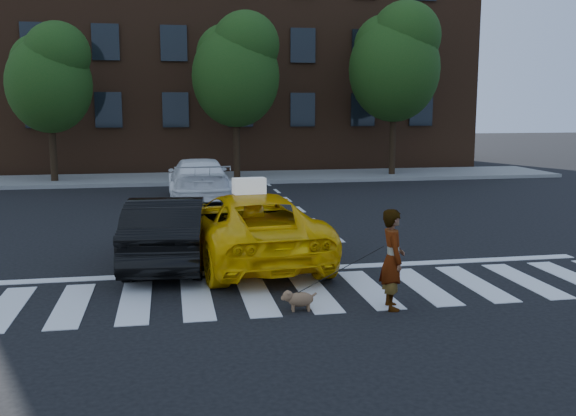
{
  "coord_description": "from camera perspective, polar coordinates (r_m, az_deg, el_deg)",
  "views": [
    {
      "loc": [
        -2.4,
        -10.44,
        3.18
      ],
      "look_at": [
        0.0,
        2.39,
        1.1
      ],
      "focal_mm": 40.0,
      "sensor_mm": 36.0,
      "label": 1
    }
  ],
  "objects": [
    {
      "name": "ground",
      "position": [
        11.17,
        2.27,
        -7.49
      ],
      "size": [
        120.0,
        120.0,
        0.0
      ],
      "primitive_type": "plane",
      "color": "black",
      "rests_on": "ground"
    },
    {
      "name": "taxi",
      "position": [
        13.27,
        -3.55,
        -1.67
      ],
      "size": [
        2.94,
        5.38,
        1.43
      ],
      "primitive_type": "imported",
      "rotation": [
        0.0,
        0.0,
        3.26
      ],
      "color": "#F3B605",
      "rests_on": "ground"
    },
    {
      "name": "tree_left",
      "position": [
        27.84,
        -20.43,
        11.1
      ],
      "size": [
        3.39,
        3.38,
        6.5
      ],
      "color": "black",
      "rests_on": "ground"
    },
    {
      "name": "dog",
      "position": [
        10.15,
        0.88,
        -8.08
      ],
      "size": [
        0.58,
        0.25,
        0.33
      ],
      "rotation": [
        0.0,
        0.0,
        -0.07
      ],
      "color": "olive",
      "rests_on": "ground"
    },
    {
      "name": "taxi_sign",
      "position": [
        12.93,
        -3.48,
        1.98
      ],
      "size": [
        0.68,
        0.35,
        0.32
      ],
      "primitive_type": "cube",
      "rotation": [
        0.0,
        0.0,
        3.26
      ],
      "color": "white",
      "rests_on": "taxi"
    },
    {
      "name": "crosswalk",
      "position": [
        11.17,
        2.27,
        -7.46
      ],
      "size": [
        13.0,
        2.4,
        0.01
      ],
      "primitive_type": "cube",
      "color": "silver",
      "rests_on": "ground"
    },
    {
      "name": "white_suv",
      "position": [
        22.03,
        -7.94,
        2.56
      ],
      "size": [
        2.05,
        4.97,
        1.44
      ],
      "primitive_type": "imported",
      "rotation": [
        0.0,
        0.0,
        3.15
      ],
      "color": "white",
      "rests_on": "ground"
    },
    {
      "name": "sidewalk_far",
      "position": [
        28.21,
        -5.67,
        2.7
      ],
      "size": [
        30.0,
        4.0,
        0.15
      ],
      "primitive_type": "cube",
      "color": "slate",
      "rests_on": "ground"
    },
    {
      "name": "tree_right",
      "position": [
        29.25,
        9.53,
        13.02
      ],
      "size": [
        4.0,
        4.0,
        7.7
      ],
      "color": "black",
      "rests_on": "ground"
    },
    {
      "name": "building",
      "position": [
        35.63,
        -6.9,
        13.54
      ],
      "size": [
        26.0,
        10.0,
        12.0
      ],
      "primitive_type": "cube",
      "color": "#4D2E1B",
      "rests_on": "ground"
    },
    {
      "name": "black_sedan",
      "position": [
        13.17,
        -10.62,
        -1.98
      ],
      "size": [
        1.83,
        4.32,
        1.39
      ],
      "primitive_type": "imported",
      "rotation": [
        0.0,
        0.0,
        3.05
      ],
      "color": "black",
      "rests_on": "ground"
    },
    {
      "name": "woman",
      "position": [
        10.23,
        9.27,
        -4.52
      ],
      "size": [
        0.44,
        0.62,
        1.6
      ],
      "primitive_type": "imported",
      "rotation": [
        0.0,
        0.0,
        1.47
      ],
      "color": "#999999",
      "rests_on": "ground"
    },
    {
      "name": "tree_mid",
      "position": [
        27.64,
        -4.6,
        12.5
      ],
      "size": [
        3.69,
        3.69,
        7.1
      ],
      "color": "black",
      "rests_on": "ground"
    },
    {
      "name": "stop_line",
      "position": [
        12.68,
        0.65,
        -5.44
      ],
      "size": [
        12.0,
        0.3,
        0.01
      ],
      "primitive_type": "cube",
      "color": "silver",
      "rests_on": "ground"
    }
  ]
}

